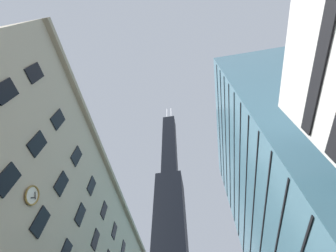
{
  "coord_description": "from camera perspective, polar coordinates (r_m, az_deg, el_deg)",
  "views": [
    {
      "loc": [
        2.19,
        -6.43,
        1.43
      ],
      "look_at": [
        -1.5,
        15.98,
        37.32
      ],
      "focal_mm": 23.21,
      "sensor_mm": 36.0,
      "label": 1
    }
  ],
  "objects": [
    {
      "name": "dark_skyscraper",
      "position": [
        118.46,
        0.67,
        -28.99
      ],
      "size": [
        22.8,
        22.8,
        198.57
      ],
      "color": "black",
      "rests_on": "ground"
    },
    {
      "name": "glass_office_midrise",
      "position": [
        47.35,
        30.35,
        -15.26
      ],
      "size": [
        17.78,
        37.48,
        56.15
      ],
      "color": "teal",
      "rests_on": "ground"
    }
  ]
}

